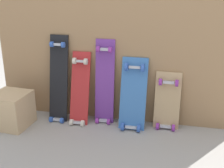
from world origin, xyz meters
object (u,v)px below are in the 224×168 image
skateboard_natural (167,104)px  skateboard_red (80,92)px  skateboard_purple (104,85)px  wooden_crate (12,110)px  skateboard_blue (133,97)px  skateboard_black (58,82)px

skateboard_natural → skateboard_red: bearing=-176.4°
skateboard_purple → wooden_crate: bearing=-161.0°
skateboard_red → skateboard_natural: size_ratio=1.25×
skateboard_blue → skateboard_natural: bearing=9.0°
skateboard_black → skateboard_natural: 1.04m
skateboard_black → wooden_crate: 0.50m
skateboard_purple → skateboard_natural: 0.60m
skateboard_purple → wooden_crate: 0.89m
skateboard_black → skateboard_natural: skateboard_black is taller
skateboard_black → skateboard_blue: skateboard_black is taller
skateboard_purple → skateboard_natural: size_ratio=1.46×
skateboard_black → skateboard_blue: 0.73m
skateboard_red → skateboard_purple: (0.23, 0.05, 0.06)m
skateboard_black → wooden_crate: bearing=-147.1°
skateboard_purple → skateboard_red: bearing=-166.5°
skateboard_red → skateboard_natural: skateboard_red is taller
skateboard_red → skateboard_purple: skateboard_purple is taller
skateboard_red → skateboard_purple: bearing=13.5°
skateboard_blue → wooden_crate: size_ratio=2.21×
skateboard_red → wooden_crate: (-0.59, -0.23, -0.14)m
skateboard_black → skateboard_blue: size_ratio=1.26×
skateboard_red → skateboard_blue: bearing=0.3°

